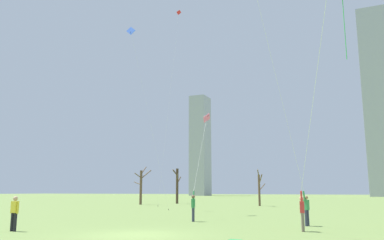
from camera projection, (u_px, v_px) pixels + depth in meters
ground_plane at (136, 235)px, 16.87m from camera, size 400.00×400.00×0.00m
kite_flyer_foreground_left_pink at (195, 194)px, 25.29m from camera, size 2.15×7.56×8.23m
kite_flyer_midfield_center_yellow at (295, 158)px, 21.17m from camera, size 3.00×6.34×19.22m
kite_flyer_midfield_right_green at (307, 173)px, 16.93m from camera, size 2.75×8.71×8.79m
bystander_far_off_by_trees at (14, 212)px, 18.55m from camera, size 0.51×0.23×1.62m
distant_kite_low_near_trees_blue at (134, 44)px, 42.39m from camera, size 4.58×1.89×19.55m
distant_kite_drifting_right_red at (176, 43)px, 53.99m from camera, size 1.45×3.51×26.98m
bare_tree_right_of_center at (141, 185)px, 54.66m from camera, size 1.99×3.34×5.31m
bare_tree_leftmost at (259, 188)px, 49.52m from camera, size 0.98×2.40×4.55m
bare_tree_left_of_center at (177, 185)px, 58.67m from camera, size 0.97×2.77×5.18m
skyline_slender_spire at (200, 145)px, 158.65m from camera, size 6.52×8.05×39.94m
skyline_tall_tower at (377, 100)px, 131.96m from camera, size 9.11×7.25×63.95m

